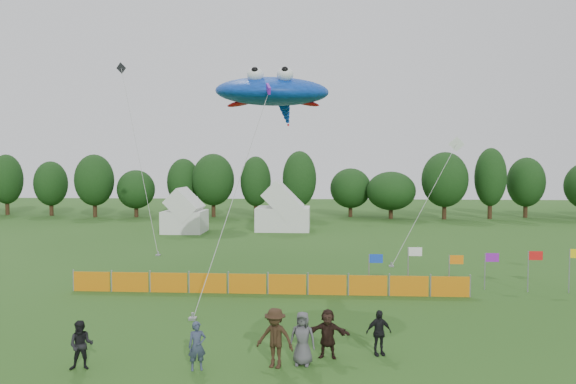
# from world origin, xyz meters

# --- Properties ---
(ground) EXTENTS (160.00, 160.00, 0.00)m
(ground) POSITION_xyz_m (0.00, 0.00, 0.00)
(ground) COLOR #234C16
(ground) RESTS_ON ground
(treeline) EXTENTS (104.57, 8.78, 8.36)m
(treeline) POSITION_xyz_m (1.61, 44.93, 4.18)
(treeline) COLOR #382314
(treeline) RESTS_ON ground
(tent_left) EXTENTS (3.87, 3.87, 3.42)m
(tent_left) POSITION_xyz_m (-11.43, 30.65, 1.72)
(tent_left) COLOR white
(tent_left) RESTS_ON ground
(tent_right) EXTENTS (5.31, 4.25, 3.75)m
(tent_right) POSITION_xyz_m (-2.15, 32.85, 1.89)
(tent_right) COLOR white
(tent_right) RESTS_ON ground
(barrier_fence) EXTENTS (19.90, 0.06, 1.00)m
(barrier_fence) POSITION_xyz_m (-1.16, 7.72, 0.50)
(barrier_fence) COLOR #CE700B
(barrier_fence) RESTS_ON ground
(flag_row) EXTENTS (10.73, 0.79, 2.23)m
(flag_row) POSITION_xyz_m (9.22, 8.91, 1.39)
(flag_row) COLOR gray
(flag_row) RESTS_ON ground
(spectator_a) EXTENTS (0.65, 0.54, 1.54)m
(spectator_a) POSITION_xyz_m (-2.37, -1.90, 0.77)
(spectator_a) COLOR #303950
(spectator_a) RESTS_ON ground
(spectator_b) EXTENTS (0.86, 0.73, 1.55)m
(spectator_b) POSITION_xyz_m (-6.02, -2.09, 0.78)
(spectator_b) COLOR black
(spectator_b) RESTS_ON ground
(spectator_c) EXTENTS (1.38, 1.02, 1.91)m
(spectator_c) POSITION_xyz_m (0.06, -1.54, 0.95)
(spectator_c) COLOR black
(spectator_c) RESTS_ON ground
(spectator_d) EXTENTS (0.97, 0.60, 1.54)m
(spectator_d) POSITION_xyz_m (3.47, -0.25, 0.77)
(spectator_d) COLOR black
(spectator_d) RESTS_ON ground
(spectator_e) EXTENTS (0.91, 0.66, 1.72)m
(spectator_e) POSITION_xyz_m (0.92, -1.26, 0.86)
(spectator_e) COLOR #49494E
(spectator_e) RESTS_ON ground
(spectator_f) EXTENTS (1.56, 0.66, 1.63)m
(spectator_f) POSITION_xyz_m (1.74, -0.60, 0.82)
(spectator_f) COLOR black
(spectator_f) RESTS_ON ground
(stingray_kite) EXTENTS (7.14, 16.49, 11.67)m
(stingray_kite) POSITION_xyz_m (-1.14, 11.62, 10.51)
(stingray_kite) COLOR blue
(stingray_kite) RESTS_ON ground
(small_kite_white) EXTENTS (6.72, 8.17, 8.66)m
(small_kite_white) POSITION_xyz_m (10.21, 20.54, 5.68)
(small_kite_white) COLOR white
(small_kite_white) RESTS_ON ground
(small_kite_dark) EXTENTS (5.09, 5.46, 14.67)m
(small_kite_dark) POSITION_xyz_m (-12.67, 21.08, 8.47)
(small_kite_dark) COLOR black
(small_kite_dark) RESTS_ON ground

